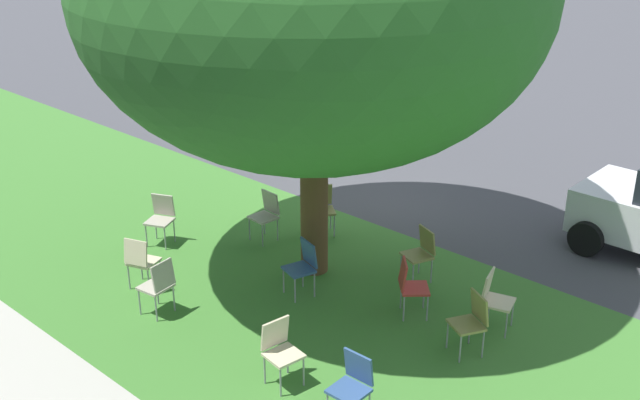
{
  "coord_description": "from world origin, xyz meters",
  "views": [
    {
      "loc": [
        -8.54,
        10.5,
        6.04
      ],
      "look_at": [
        -0.42,
        1.58,
        0.89
      ],
      "focal_mm": 43.58,
      "sensor_mm": 36.0,
      "label": 1
    }
  ],
  "objects_px": {
    "chair_1": "(494,296)",
    "chair_2": "(161,216)",
    "chair_7": "(472,319)",
    "chair_10": "(303,264)",
    "chair_8": "(410,284)",
    "chair_0": "(141,259)",
    "chair_6": "(353,383)",
    "chair_5": "(421,250)",
    "chair_3": "(159,283)",
    "chair_11": "(280,348)",
    "chair_9": "(266,212)",
    "chair_4": "(322,205)"
  },
  "relations": [
    {
      "from": "chair_1",
      "to": "chair_2",
      "type": "bearing_deg",
      "value": 14.42
    },
    {
      "from": "chair_2",
      "to": "chair_1",
      "type": "bearing_deg",
      "value": -165.58
    },
    {
      "from": "chair_7",
      "to": "chair_10",
      "type": "relative_size",
      "value": 1.0
    },
    {
      "from": "chair_8",
      "to": "chair_10",
      "type": "distance_m",
      "value": 1.68
    },
    {
      "from": "chair_0",
      "to": "chair_6",
      "type": "bearing_deg",
      "value": 177.54
    },
    {
      "from": "chair_5",
      "to": "chair_1",
      "type": "bearing_deg",
      "value": 163.36
    },
    {
      "from": "chair_1",
      "to": "chair_5",
      "type": "height_order",
      "value": "same"
    },
    {
      "from": "chair_0",
      "to": "chair_5",
      "type": "height_order",
      "value": "same"
    },
    {
      "from": "chair_2",
      "to": "chair_8",
      "type": "bearing_deg",
      "value": -168.26
    },
    {
      "from": "chair_0",
      "to": "chair_8",
      "type": "height_order",
      "value": "same"
    },
    {
      "from": "chair_3",
      "to": "chair_11",
      "type": "bearing_deg",
      "value": -179.41
    },
    {
      "from": "chair_9",
      "to": "chair_11",
      "type": "distance_m",
      "value": 4.19
    },
    {
      "from": "chair_0",
      "to": "chair_4",
      "type": "xyz_separation_m",
      "value": [
        -0.67,
        -3.42,
        0.0
      ]
    },
    {
      "from": "chair_3",
      "to": "chair_7",
      "type": "height_order",
      "value": "same"
    },
    {
      "from": "chair_1",
      "to": "chair_10",
      "type": "distance_m",
      "value": 2.88
    },
    {
      "from": "chair_5",
      "to": "chair_2",
      "type": "bearing_deg",
      "value": 25.31
    },
    {
      "from": "chair_0",
      "to": "chair_6",
      "type": "relative_size",
      "value": 1.0
    },
    {
      "from": "chair_6",
      "to": "chair_10",
      "type": "bearing_deg",
      "value": -35.45
    },
    {
      "from": "chair_11",
      "to": "chair_0",
      "type": "bearing_deg",
      "value": -4.36
    },
    {
      "from": "chair_5",
      "to": "chair_6",
      "type": "xyz_separation_m",
      "value": [
        -1.41,
        3.34,
        0.0
      ]
    },
    {
      "from": "chair_5",
      "to": "chair_8",
      "type": "xyz_separation_m",
      "value": [
        -0.51,
        0.98,
        0.0
      ]
    },
    {
      "from": "chair_3",
      "to": "chair_4",
      "type": "xyz_separation_m",
      "value": [
        0.15,
        -3.69,
        0.0
      ]
    },
    {
      "from": "chair_3",
      "to": "chair_10",
      "type": "bearing_deg",
      "value": -121.58
    },
    {
      "from": "chair_4",
      "to": "chair_5",
      "type": "distance_m",
      "value": 2.36
    },
    {
      "from": "chair_0",
      "to": "chair_10",
      "type": "height_order",
      "value": "same"
    },
    {
      "from": "chair_0",
      "to": "chair_4",
      "type": "height_order",
      "value": "same"
    },
    {
      "from": "chair_4",
      "to": "chair_10",
      "type": "xyz_separation_m",
      "value": [
        -1.28,
        1.85,
        0.0
      ]
    },
    {
      "from": "chair_3",
      "to": "chair_11",
      "type": "xyz_separation_m",
      "value": [
        -2.47,
        -0.03,
        0.0
      ]
    },
    {
      "from": "chair_10",
      "to": "chair_11",
      "type": "relative_size",
      "value": 1.0
    },
    {
      "from": "chair_1",
      "to": "chair_10",
      "type": "relative_size",
      "value": 1.0
    },
    {
      "from": "chair_3",
      "to": "chair_7",
      "type": "relative_size",
      "value": 1.0
    },
    {
      "from": "chair_1",
      "to": "chair_10",
      "type": "bearing_deg",
      "value": 22.57
    },
    {
      "from": "chair_8",
      "to": "chair_11",
      "type": "distance_m",
      "value": 2.43
    },
    {
      "from": "chair_0",
      "to": "chair_11",
      "type": "relative_size",
      "value": 1.0
    },
    {
      "from": "chair_1",
      "to": "chair_9",
      "type": "bearing_deg",
      "value": 1.76
    },
    {
      "from": "chair_0",
      "to": "chair_10",
      "type": "relative_size",
      "value": 1.0
    },
    {
      "from": "chair_4",
      "to": "chair_1",
      "type": "bearing_deg",
      "value": 169.33
    },
    {
      "from": "chair_4",
      "to": "chair_7",
      "type": "xyz_separation_m",
      "value": [
        -4.03,
        1.47,
        0.0
      ]
    },
    {
      "from": "chair_1",
      "to": "chair_3",
      "type": "distance_m",
      "value": 4.8
    },
    {
      "from": "chair_4",
      "to": "chair_6",
      "type": "bearing_deg",
      "value": 136.16
    },
    {
      "from": "chair_5",
      "to": "chair_8",
      "type": "relative_size",
      "value": 1.0
    },
    {
      "from": "chair_5",
      "to": "chair_7",
      "type": "height_order",
      "value": "same"
    },
    {
      "from": "chair_7",
      "to": "chair_10",
      "type": "xyz_separation_m",
      "value": [
        2.75,
        0.38,
        0.0
      ]
    },
    {
      "from": "chair_2",
      "to": "chair_3",
      "type": "distance_m",
      "value": 2.42
    },
    {
      "from": "chair_6",
      "to": "chair_11",
      "type": "bearing_deg",
      "value": 3.06
    },
    {
      "from": "chair_0",
      "to": "chair_7",
      "type": "height_order",
      "value": "same"
    },
    {
      "from": "chair_3",
      "to": "chair_1",
      "type": "bearing_deg",
      "value": -142.13
    },
    {
      "from": "chair_0",
      "to": "chair_4",
      "type": "distance_m",
      "value": 3.48
    },
    {
      "from": "chair_3",
      "to": "chair_9",
      "type": "relative_size",
      "value": 1.0
    },
    {
      "from": "chair_6",
      "to": "chair_4",
      "type": "bearing_deg",
      "value": -43.84
    }
  ]
}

